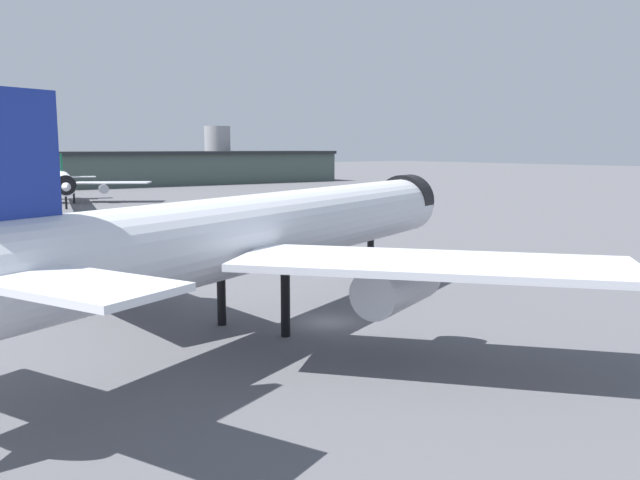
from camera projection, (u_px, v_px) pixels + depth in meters
ground at (327, 322)px, 52.06m from camera, size 900.00×900.00×0.00m
airliner_near_gate at (269, 231)px, 50.63m from camera, size 58.24×52.05×16.67m
airliner_far_taxiway at (64, 182)px, 158.85m from camera, size 41.38×46.15×12.16m
terminal_building at (96, 168)px, 231.36m from camera, size 191.28×42.94×21.99m
service_truck_front at (62, 253)px, 76.04m from camera, size 3.21×5.76×3.00m
traffic_cone_near_nose at (273, 249)px, 87.29m from camera, size 0.60×0.60×0.74m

